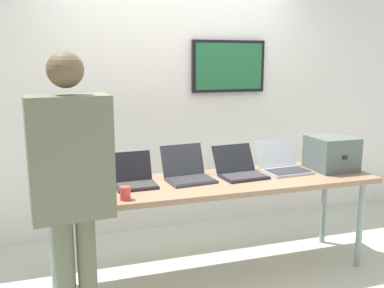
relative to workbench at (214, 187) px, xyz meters
The scene contains 11 objects.
ground 0.75m from the workbench, ahead, with size 8.00×8.00×0.04m, color beige.
back_wall 1.27m from the workbench, 89.39° to the left, with size 8.00×0.11×2.62m.
workbench is the anchor object (origin of this frame).
equipment_box 1.10m from the workbench, ahead, with size 0.35×0.36×0.29m.
laptop_station_0 1.05m from the workbench, behind, with size 0.35×0.35×0.24m.
laptop_station_1 0.63m from the workbench, behind, with size 0.31×0.31×0.23m.
laptop_station_2 0.24m from the workbench, 154.68° to the left, with size 0.38×0.38×0.26m.
laptop_station_3 0.28m from the workbench, 15.39° to the left, with size 0.38×0.39×0.23m.
laptop_station_4 0.68m from the workbench, ahead, with size 0.39×0.40×0.25m.
person 1.30m from the workbench, 150.22° to the right, with size 0.47×0.62×1.76m.
coffee_mug 0.78m from the workbench, 161.17° to the right, with size 0.07×0.07×0.09m.
Camera 1 is at (-1.14, -2.98, 1.70)m, focal length 39.56 mm.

